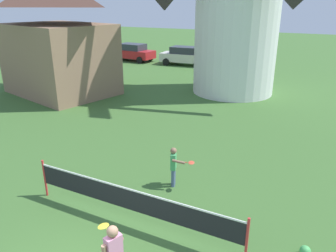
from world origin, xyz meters
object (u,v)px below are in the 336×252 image
at_px(player_far, 174,165).
at_px(stray_ball, 305,251).
at_px(parked_car_cream, 185,56).
at_px(parked_car_red, 133,52).
at_px(tennis_net, 130,200).
at_px(chapel, 57,37).

bearing_deg(player_far, stray_ball, -19.42).
distance_m(player_far, parked_car_cream, 20.19).
bearing_deg(parked_car_red, tennis_net, -57.44).
xyz_separation_m(player_far, chapel, (-10.69, 6.66, 2.58)).
xyz_separation_m(parked_car_red, chapel, (2.51, -11.68, 2.47)).
distance_m(player_far, chapel, 12.86).
distance_m(stray_ball, parked_car_red, 26.01).
bearing_deg(parked_car_cream, parked_car_red, -177.68).
bearing_deg(parked_car_cream, tennis_net, -69.24).
bearing_deg(stray_ball, parked_car_cream, 120.63).
distance_m(stray_ball, chapel, 16.85).
bearing_deg(tennis_net, stray_ball, 11.13).
xyz_separation_m(player_far, stray_ball, (3.80, -1.34, -0.58)).
distance_m(player_far, stray_ball, 4.07).
xyz_separation_m(tennis_net, chapel, (-10.55, 8.77, 2.59)).
distance_m(tennis_net, parked_car_red, 24.26).
distance_m(stray_ball, parked_car_cream, 23.12).
height_order(tennis_net, parked_car_cream, parked_car_cream).
bearing_deg(stray_ball, parked_car_red, 130.83).
height_order(parked_car_cream, chapel, chapel).
bearing_deg(chapel, parked_car_cream, 77.14).
bearing_deg(tennis_net, player_far, 86.03).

